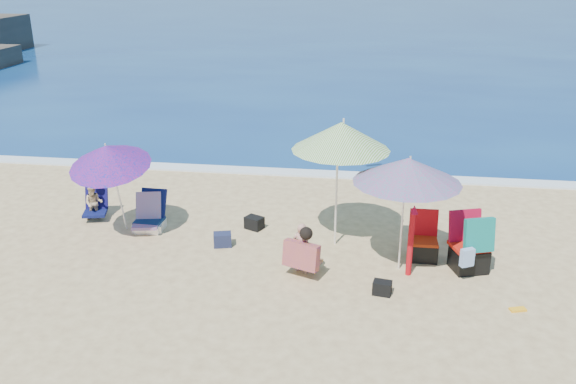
# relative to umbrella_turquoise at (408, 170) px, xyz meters

# --- Properties ---
(ground) EXTENTS (120.00, 120.00, 0.00)m
(ground) POSITION_rel_umbrella_turquoise_xyz_m (-1.72, -0.47, -1.78)
(ground) COLOR #D8BC84
(ground) RESTS_ON ground
(sea) EXTENTS (120.00, 80.00, 0.12)m
(sea) POSITION_rel_umbrella_turquoise_xyz_m (-1.72, 44.53, -1.83)
(sea) COLOR navy
(sea) RESTS_ON ground
(foam) EXTENTS (120.00, 0.50, 0.04)m
(foam) POSITION_rel_umbrella_turquoise_xyz_m (-1.72, 4.63, -1.76)
(foam) COLOR white
(foam) RESTS_ON ground
(umbrella_turquoise) EXTENTS (1.94, 1.94, 2.03)m
(umbrella_turquoise) POSITION_rel_umbrella_turquoise_xyz_m (0.00, 0.00, 0.00)
(umbrella_turquoise) COLOR white
(umbrella_turquoise) RESTS_ON ground
(umbrella_striped) EXTENTS (2.23, 2.23, 2.34)m
(umbrella_striped) POSITION_rel_umbrella_turquoise_xyz_m (-1.13, 0.93, 0.26)
(umbrella_striped) COLOR white
(umbrella_striped) RESTS_ON ground
(umbrella_blue) EXTENTS (1.49, 1.54, 2.02)m
(umbrella_blue) POSITION_rel_umbrella_turquoise_xyz_m (-5.26, 0.45, -0.13)
(umbrella_blue) COLOR silver
(umbrella_blue) RESTS_ON ground
(furled_umbrella) EXTENTS (0.14, 0.14, 1.26)m
(furled_umbrella) POSITION_rel_umbrella_turquoise_xyz_m (0.13, -0.18, -1.09)
(furled_umbrella) COLOR #AD0C13
(furled_umbrella) RESTS_ON ground
(chair_navy) EXTENTS (0.55, 0.68, 0.73)m
(chair_navy) POSITION_rel_umbrella_turquoise_xyz_m (-4.80, 1.02, -1.59)
(chair_navy) COLOR #0C2243
(chair_navy) RESTS_ON ground
(chair_rainbow) EXTENTS (0.61, 0.76, 0.70)m
(chair_rainbow) POSITION_rel_umbrella_turquoise_xyz_m (-4.82, 0.95, -1.60)
(chair_rainbow) COLOR #CC4851
(chair_rainbow) RESTS_ON ground
(camp_chair_left) EXTENTS (0.51, 0.52, 0.86)m
(camp_chair_left) POSITION_rel_umbrella_turquoise_xyz_m (0.40, 0.46, -1.53)
(camp_chair_left) COLOR #9D260B
(camp_chair_left) RESTS_ON ground
(camp_chair_right) EXTENTS (0.72, 0.95, 1.05)m
(camp_chair_right) POSITION_rel_umbrella_turquoise_xyz_m (1.13, 0.11, -1.40)
(camp_chair_right) COLOR #B8180D
(camp_chair_right) RESTS_ON ground
(person_center) EXTENTS (0.67, 0.72, 0.90)m
(person_center) POSITION_rel_umbrella_turquoise_xyz_m (-1.65, -0.41, -1.34)
(person_center) COLOR tan
(person_center) RESTS_ON ground
(person_left) EXTENTS (0.57, 0.70, 0.82)m
(person_left) POSITION_rel_umbrella_turquoise_xyz_m (-6.07, 1.30, -1.41)
(person_left) COLOR tan
(person_left) RESTS_ON ground
(bag_navy_a) EXTENTS (0.37, 0.31, 0.25)m
(bag_navy_a) POSITION_rel_umbrella_turquoise_xyz_m (-3.22, 0.45, -1.66)
(bag_navy_a) COLOR #1C223E
(bag_navy_a) RESTS_ON ground
(bag_black_a) EXTENTS (0.41, 0.37, 0.25)m
(bag_black_a) POSITION_rel_umbrella_turquoise_xyz_m (-2.79, 1.28, -1.66)
(bag_black_a) COLOR black
(bag_black_a) RESTS_ON ground
(bag_navy_b) EXTENTS (0.38, 0.29, 0.28)m
(bag_navy_b) POSITION_rel_umbrella_turquoise_xyz_m (1.17, 1.21, -1.64)
(bag_navy_b) COLOR #181936
(bag_navy_b) RESTS_ON ground
(bag_black_b) EXTENTS (0.32, 0.24, 0.22)m
(bag_black_b) POSITION_rel_umbrella_turquoise_xyz_m (-0.32, -0.88, -1.67)
(bag_black_b) COLOR black
(bag_black_b) RESTS_ON ground
(orange_item) EXTENTS (0.27, 0.18, 0.03)m
(orange_item) POSITION_rel_umbrella_turquoise_xyz_m (1.71, -1.08, -1.77)
(orange_item) COLOR #FFAC1A
(orange_item) RESTS_ON ground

